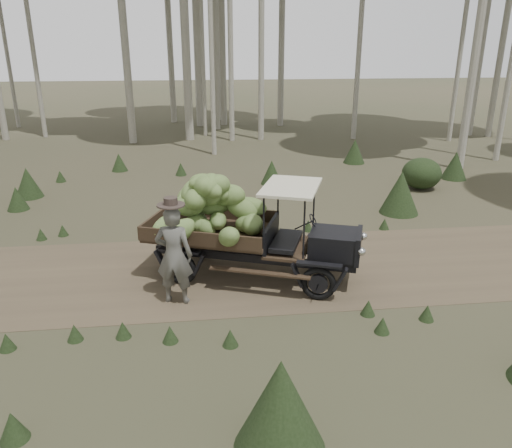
{
  "coord_description": "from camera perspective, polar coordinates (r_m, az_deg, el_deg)",
  "views": [
    {
      "loc": [
        0.11,
        -9.9,
        4.71
      ],
      "look_at": [
        1.26,
        -0.31,
        1.19
      ],
      "focal_mm": 35.0,
      "sensor_mm": 36.0,
      "label": 1
    }
  ],
  "objects": [
    {
      "name": "banana_truck",
      "position": [
        10.38,
        -3.22,
        1.11
      ],
      "size": [
        4.67,
        2.95,
        2.27
      ],
      "rotation": [
        0.0,
        0.0,
        -0.36
      ],
      "color": "black",
      "rests_on": "ground"
    },
    {
      "name": "farmer",
      "position": [
        9.44,
        -9.36,
        -3.43
      ],
      "size": [
        0.79,
        0.61,
        2.1
      ],
      "rotation": [
        0.0,
        0.0,
        2.93
      ],
      "color": "#56554F",
      "rests_on": "ground"
    },
    {
      "name": "ground",
      "position": [
        10.96,
        -6.77,
        -5.56
      ],
      "size": [
        120.0,
        120.0,
        0.0
      ],
      "primitive_type": "plane",
      "color": "#473D2B",
      "rests_on": "ground"
    },
    {
      "name": "undergrowth",
      "position": [
        9.61,
        0.35,
        -5.78
      ],
      "size": [
        20.8,
        21.29,
        1.38
      ],
      "color": "#233319",
      "rests_on": "ground"
    },
    {
      "name": "dirt_track",
      "position": [
        10.96,
        -6.77,
        -5.54
      ],
      "size": [
        70.0,
        4.0,
        0.01
      ],
      "primitive_type": "cube",
      "color": "brown",
      "rests_on": "ground"
    }
  ]
}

